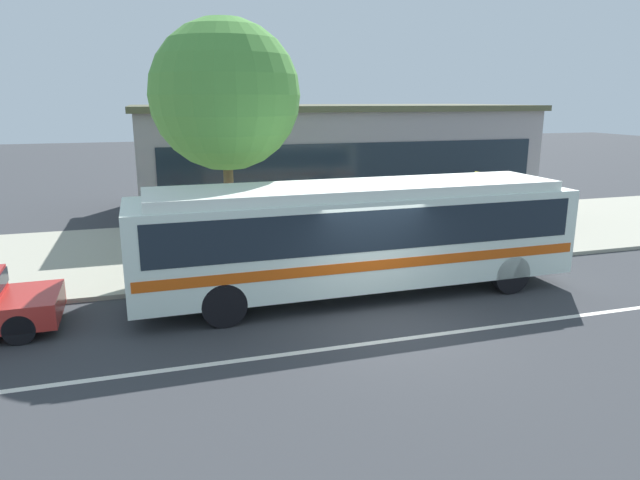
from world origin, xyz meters
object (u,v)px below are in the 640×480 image
Objects in this scene: pedestrian_waiting_near_sign at (203,244)px; bus_stop_sign at (477,202)px; street_tree_near_stop at (225,96)px; transit_bus at (358,231)px.

bus_stop_sign reaches higher than pedestrian_waiting_near_sign.
bus_stop_sign is at bearing -0.15° from pedestrian_waiting_near_sign.
bus_stop_sign is 0.37× the size of street_tree_near_stop.
street_tree_near_stop is (-7.41, 1.38, 3.18)m from bus_stop_sign.
street_tree_near_stop is (0.93, 1.35, 3.89)m from pedestrian_waiting_near_sign.
pedestrian_waiting_near_sign is at bearing 150.24° from transit_bus.
transit_bus is 4.26m from pedestrian_waiting_near_sign.
bus_stop_sign is at bearing -10.52° from street_tree_near_stop.
transit_bus is 5.12m from bus_stop_sign.
street_tree_near_stop reaches higher than pedestrian_waiting_near_sign.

